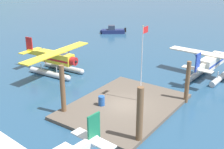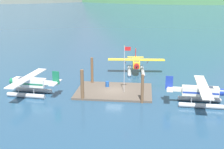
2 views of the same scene
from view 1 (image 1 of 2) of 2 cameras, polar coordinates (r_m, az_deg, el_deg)
The scene contains 10 objects.
ground_plane at distance 26.99m, azimuth 2.33°, elevation -6.40°, with size 1200.00×1200.00×0.00m, color navy.
dock_platform at distance 26.92m, azimuth 2.34°, elevation -6.12°, with size 11.36×8.32×0.30m, color brown.
piling_near_left at distance 21.08m, azimuth 5.37°, elevation -7.99°, with size 0.48×0.48×4.42m, color brown.
piling_near_right at distance 28.02m, azimuth 14.35°, elevation -1.47°, with size 0.40×0.40×4.04m, color brown.
piling_far_left at distance 25.27m, azimuth -9.49°, elevation -3.05°, with size 0.43×0.43×4.48m, color brown.
flagpole at distance 26.22m, azimuth 5.92°, elevation 3.56°, with size 0.95×0.10×7.05m.
fuel_drum at distance 26.56m, azimuth -2.04°, elevation -5.09°, with size 0.62×0.62×0.88m.
seaplane_yellow_bow_right at distance 35.32m, azimuth -10.79°, elevation 2.69°, with size 10.47×7.97×3.84m.
seaplane_cream_stbd_aft at distance 35.21m, azimuth 18.69°, elevation 1.88°, with size 7.98×10.46×3.84m.
boat_navy_open_east at distance 55.45m, azimuth 0.06°, elevation 8.46°, with size 3.81×4.21×1.50m.
Camera 1 is at (-20.24, -12.93, 12.33)m, focal length 47.33 mm.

